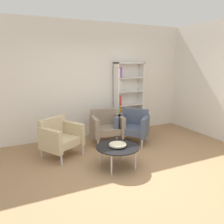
# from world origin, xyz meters

# --- Properties ---
(ground_plane) EXTENTS (8.32, 8.32, 0.00)m
(ground_plane) POSITION_xyz_m (0.00, 0.00, 0.00)
(ground_plane) COLOR #9E7751
(plaster_back_panel) EXTENTS (6.40, 0.12, 2.90)m
(plaster_back_panel) POSITION_xyz_m (0.00, 2.46, 1.45)
(plaster_back_panel) COLOR silver
(plaster_back_panel) RESTS_ON ground_plane
(bookshelf_tall) EXTENTS (0.80, 0.30, 1.90)m
(bookshelf_tall) POSITION_xyz_m (1.04, 2.25, 0.93)
(bookshelf_tall) COLOR silver
(bookshelf_tall) RESTS_ON ground_plane
(coffee_table_low) EXTENTS (0.80, 0.80, 0.40)m
(coffee_table_low) POSITION_xyz_m (-0.16, 0.40, 0.37)
(coffee_table_low) COLOR black
(coffee_table_low) RESTS_ON ground_plane
(decorative_bowl) EXTENTS (0.32, 0.32, 0.05)m
(decorative_bowl) POSITION_xyz_m (-0.16, 0.40, 0.43)
(decorative_bowl) COLOR beige
(decorative_bowl) RESTS_ON coffee_table_low
(armchair_by_bookshelf) EXTENTS (0.80, 0.74, 0.78)m
(armchair_by_bookshelf) POSITION_xyz_m (0.20, 1.71, 0.41)
(armchair_by_bookshelf) COLOR gray
(armchair_by_bookshelf) RESTS_ON ground_plane
(armchair_corner_red) EXTENTS (0.93, 0.91, 0.78)m
(armchair_corner_red) POSITION_xyz_m (-1.00, 1.37, 0.41)
(armchair_corner_red) COLOR #C6B289
(armchair_corner_red) RESTS_ON ground_plane
(armchair_near_window) EXTENTS (0.95, 0.95, 0.78)m
(armchair_near_window) POSITION_xyz_m (0.79, 1.45, 0.41)
(armchair_near_window) COLOR #4C566B
(armchair_near_window) RESTS_ON ground_plane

